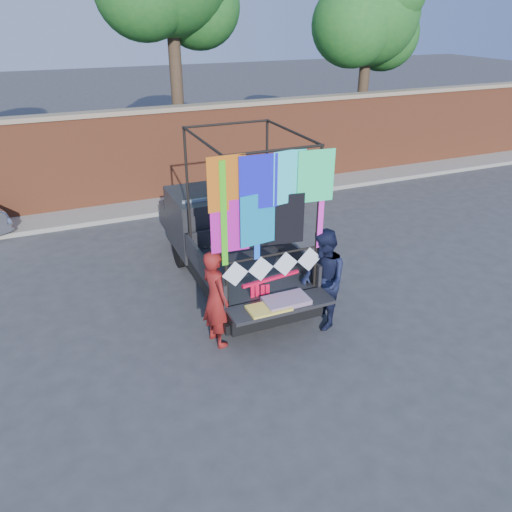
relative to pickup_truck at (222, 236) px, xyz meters
name	(u,v)px	position (x,y,z in m)	size (l,w,h in m)	color
ground	(253,324)	(-0.18, -2.10, -0.81)	(90.00, 90.00, 0.00)	#38383A
brick_wall	(157,155)	(-0.18, 4.90, 0.52)	(30.00, 0.45, 2.61)	#9A4B2C
curb	(167,205)	(-0.18, 4.20, -0.75)	(30.00, 1.20, 0.12)	gray
tree_right	(371,17)	(7.34, 6.02, 3.95)	(4.20, 3.30, 6.62)	#38281C
pickup_truck	(222,236)	(0.00, 0.00, 0.00)	(2.03, 5.09, 3.20)	black
woman	(216,298)	(-0.92, -2.34, 0.04)	(0.61, 0.40, 1.69)	maroon
man	(323,280)	(0.92, -2.55, 0.09)	(0.87, 0.68, 1.78)	#151A35
streamer_bundle	(265,292)	(-0.12, -2.46, 0.04)	(1.06, 0.18, 0.72)	red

